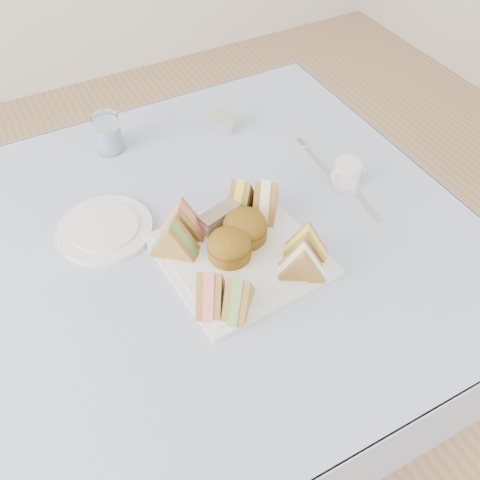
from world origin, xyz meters
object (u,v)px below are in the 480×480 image
table (223,331)px  serving_plate (240,255)px  creamer_jug (347,173)px  water_glass (108,133)px

table → serving_plate: 0.39m
creamer_jug → serving_plate: bearing=-170.4°
serving_plate → water_glass: (-0.11, 0.45, 0.04)m
serving_plate → creamer_jug: size_ratio=4.76×
table → serving_plate: (0.00, -0.08, 0.38)m
serving_plate → creamer_jug: (0.32, 0.09, 0.02)m
serving_plate → water_glass: water_glass is taller
table → serving_plate: size_ratio=3.11×
table → creamer_jug: size_ratio=14.77×
serving_plate → water_glass: bearing=99.9°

